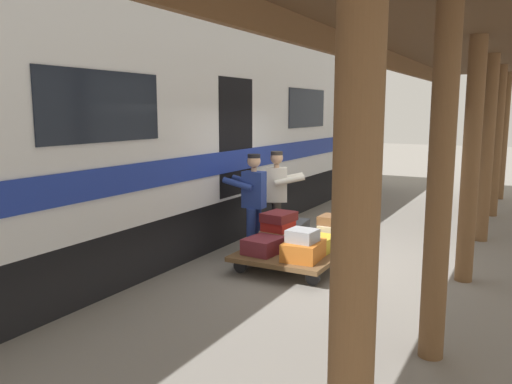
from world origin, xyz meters
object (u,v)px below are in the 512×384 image
Objects in this scene: train_car at (167,129)px; suitcase_slate_roller at (294,229)px; suitcase_maroon_trunk at (279,217)px; suitcase_gray_aluminum at (302,236)px; suitcase_brown_leather at (331,220)px; porter_by_door at (278,196)px; luggage_cart at (298,249)px; suitcase_red_plastic at (278,226)px; suitcase_cream_canvas at (331,233)px; porter_in_overalls at (253,201)px; suitcase_burgundy_valise at (263,245)px; suitcase_tan_vintage at (280,237)px; suitcase_yellow_case at (318,243)px; suitcase_orange_carryall at (303,250)px.

train_car reaches higher than suitcase_slate_roller.
suitcase_maroon_trunk reaches higher than suitcase_gray_aluminum.
suitcase_maroon_trunk is 0.88m from suitcase_brown_leather.
suitcase_gray_aluminum is at bearing 128.13° from porter_by_door.
suitcase_red_plastic reaches higher than luggage_cart.
porter_by_door is (0.42, -0.19, 0.51)m from suitcase_slate_roller.
suitcase_maroon_trunk is 1.24× the size of suitcase_brown_leather.
luggage_cart is at bearing -175.36° from suitcase_red_plastic.
porter_in_overalls is (1.19, 0.50, 0.51)m from suitcase_cream_canvas.
porter_in_overalls reaches higher than suitcase_burgundy_valise.
porter_in_overalls is at bearing -7.33° from suitcase_tan_vintage.
suitcase_gray_aluminum reaches higher than suitcase_red_plastic.
suitcase_cream_canvas is 1.20m from porter_by_door.
suitcase_gray_aluminum is at bearing 89.14° from suitcase_yellow_case.
train_car is 3.48m from suitcase_brown_leather.
suitcase_red_plastic is at bearing 170.56° from train_car.
suitcase_gray_aluminum is (-0.66, 0.56, 0.04)m from suitcase_red_plastic.
suitcase_red_plastic is 0.87m from suitcase_gray_aluminum.
suitcase_brown_leather is (-0.66, -0.60, 0.05)m from suitcase_red_plastic.
suitcase_orange_carryall is 1.44m from porter_in_overalls.
suitcase_gray_aluminum is (-0.65, 1.16, 0.21)m from suitcase_slate_roller.
suitcase_brown_leather is 0.24× the size of porter_in_overalls.
suitcase_brown_leather is at bearing -26.67° from suitcase_cream_canvas.
train_car is 2.32m from porter_in_overalls.
suitcase_gray_aluminum is 0.23× the size of porter_by_door.
luggage_cart is at bearing 134.33° from porter_by_door.
suitcase_burgundy_valise reaches higher than suitcase_yellow_case.
train_car is at bearing -9.15° from porter_in_overalls.
luggage_cart is at bearing 175.46° from porter_in_overalls.
suitcase_slate_roller is 1.51× the size of suitcase_gray_aluminum.
porter_by_door reaches higher than suitcase_brown_leather.
suitcase_red_plastic is 0.90m from suitcase_brown_leather.
porter_by_door is (-0.11, -0.69, 0.00)m from porter_in_overalls.
suitcase_maroon_trunk is at bearing 88.55° from suitcase_slate_roller.
suitcase_cream_canvas reaches higher than luggage_cart.
suitcase_slate_roller is at bearing -40.92° from suitcase_yellow_case.
suitcase_slate_roller is at bearing -90.00° from suitcase_burgundy_valise.
suitcase_brown_leather is at bearing -138.31° from suitcase_tan_vintage.
suitcase_tan_vintage is at bearing -0.00° from luggage_cart.
suitcase_brown_leather reaches higher than suitcase_orange_carryall.
suitcase_orange_carryall is 0.88m from suitcase_red_plastic.
suitcase_brown_leather is (-0.64, -0.57, 0.25)m from suitcase_tan_vintage.
train_car is at bearing 3.33° from suitcase_brown_leather.
suitcase_orange_carryall is 1.55× the size of suitcase_brown_leather.
suitcase_yellow_case is at bearing 144.60° from porter_by_door.
suitcase_maroon_trunk reaches higher than suitcase_red_plastic.
suitcase_burgundy_valise is 1.34× the size of suitcase_red_plastic.
suitcase_maroon_trunk is (0.01, -0.56, 0.34)m from suitcase_burgundy_valise.
porter_by_door reaches higher than suitcase_yellow_case.
suitcase_orange_carryall is 0.38× the size of porter_in_overalls.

